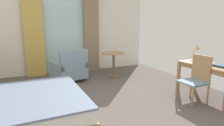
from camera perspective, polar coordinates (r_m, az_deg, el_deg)
ground at (r=3.59m, az=-2.78°, el=-14.66°), size 5.86×6.93×0.10m
wall_back at (r=6.33m, az=-13.62°, el=9.97°), size 5.46×0.12×2.80m
balcony_glass_door at (r=6.23m, az=-14.62°, el=8.36°), size 1.35×0.02×2.47m
curtain_panel_left at (r=6.05m, az=-22.97°, el=8.45°), size 0.56×0.10×2.62m
curtain_panel_right at (r=6.34m, az=-6.40°, el=9.37°), size 0.50×0.10×2.62m
bed at (r=3.17m, az=-28.93°, el=-13.47°), size 2.11×1.80×1.01m
writing_desk at (r=4.40m, az=27.75°, el=-1.64°), size 0.58×1.25×0.73m
desk_chair at (r=4.09m, az=24.50°, el=-4.00°), size 0.48×0.47×0.95m
desk_lamp at (r=4.60m, az=24.47°, el=3.74°), size 0.15×0.24×0.41m
closed_book at (r=4.27m, az=30.17°, el=-0.70°), size 0.21×0.29×0.04m
armchair_by_window at (r=5.24m, az=-12.93°, el=-1.91°), size 0.99×0.99×0.91m
round_cafe_table at (r=5.61m, az=0.50°, el=1.30°), size 0.68×0.68×0.73m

